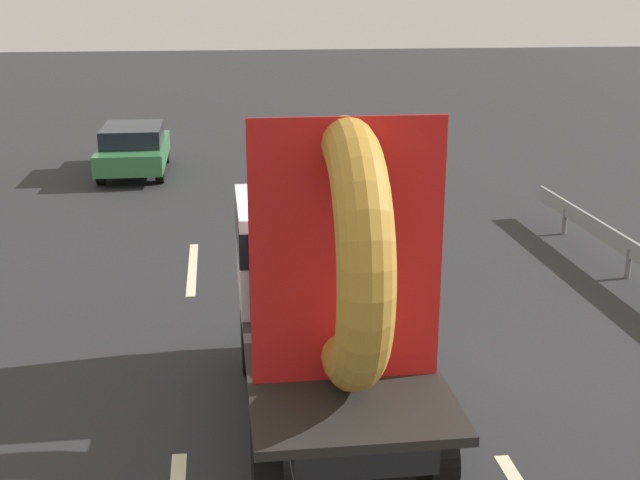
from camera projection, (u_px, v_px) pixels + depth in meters
ground_plane at (342, 382)px, 10.69m from camera, size 120.00×120.00×0.00m
flatbed_truck at (327, 273)px, 9.56m from camera, size 2.02×4.81×3.78m
distant_sedan at (134, 148)px, 22.52m from camera, size 1.74×4.07×1.33m
lane_dash_left_far at (192, 268)px, 15.02m from camera, size 0.16×2.92×0.01m
lane_dash_right_far at (379, 259)px, 15.53m from camera, size 0.16×2.99×0.01m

